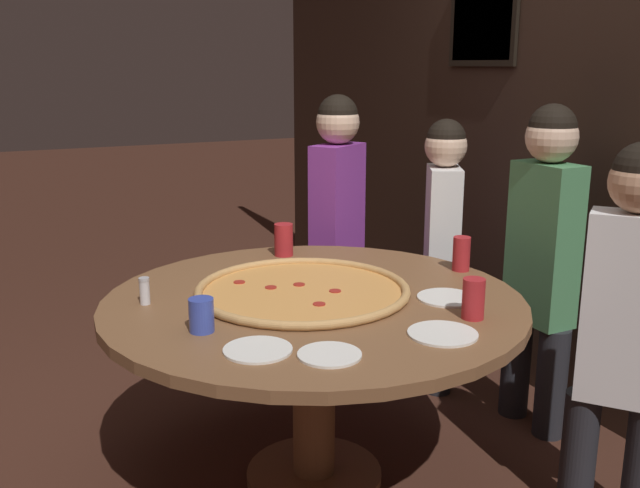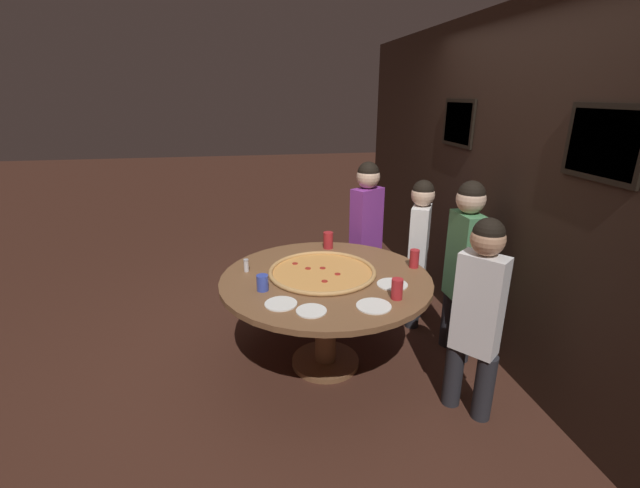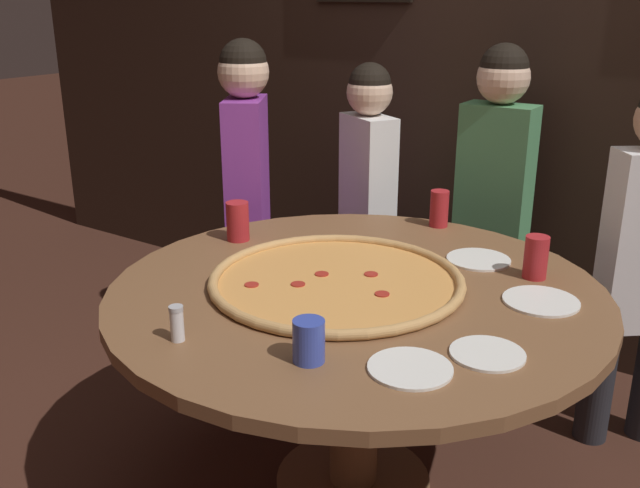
% 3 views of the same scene
% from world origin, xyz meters
% --- Properties ---
extents(ground_plane, '(24.00, 24.00, 0.00)m').
position_xyz_m(ground_plane, '(0.00, 0.00, 0.00)').
color(ground_plane, '#422319').
extents(back_wall, '(6.40, 0.08, 2.60)m').
position_xyz_m(back_wall, '(0.00, 1.36, 1.30)').
color(back_wall, black).
rests_on(back_wall, ground_plane).
extents(dining_table, '(1.53, 1.53, 0.74)m').
position_xyz_m(dining_table, '(0.00, 0.00, 0.60)').
color(dining_table, brown).
rests_on(dining_table, ground_plane).
extents(giant_pizza, '(0.79, 0.79, 0.03)m').
position_xyz_m(giant_pizza, '(-0.06, -0.02, 0.75)').
color(giant_pizza, '#E0994C').
rests_on(giant_pizza, dining_table).
extents(drink_cup_by_shaker, '(0.07, 0.07, 0.14)m').
position_xyz_m(drink_cup_by_shaker, '(-0.06, 0.69, 0.81)').
color(drink_cup_by_shaker, '#B22328').
rests_on(drink_cup_by_shaker, dining_table).
extents(drink_cup_far_left, '(0.07, 0.07, 0.14)m').
position_xyz_m(drink_cup_far_left, '(0.42, 0.39, 0.81)').
color(drink_cup_far_left, '#B22328').
rests_on(drink_cup_far_left, dining_table).
extents(drink_cup_centre_back, '(0.08, 0.08, 0.14)m').
position_xyz_m(drink_cup_centre_back, '(-0.59, 0.13, 0.81)').
color(drink_cup_centre_back, '#B22328').
rests_on(drink_cup_centre_back, dining_table).
extents(drink_cup_front_edge, '(0.08, 0.08, 0.11)m').
position_xyz_m(drink_cup_front_edge, '(0.15, -0.46, 0.79)').
color(drink_cup_front_edge, '#384CB7').
rests_on(drink_cup_front_edge, dining_table).
extents(white_plate_left_side, '(0.21, 0.21, 0.01)m').
position_xyz_m(white_plate_left_side, '(0.22, 0.43, 0.74)').
color(white_plate_left_side, white).
rests_on(white_plate_left_side, dining_table).
extents(white_plate_near_front, '(0.21, 0.21, 0.01)m').
position_xyz_m(white_plate_near_front, '(0.37, -0.36, 0.74)').
color(white_plate_near_front, white).
rests_on(white_plate_near_front, dining_table).
extents(white_plate_beside_cup, '(0.19, 0.19, 0.01)m').
position_xyz_m(white_plate_beside_cup, '(0.50, -0.18, 0.74)').
color(white_plate_beside_cup, white).
rests_on(white_plate_beside_cup, dining_table).
extents(white_plate_far_back, '(0.22, 0.22, 0.01)m').
position_xyz_m(white_plate_far_back, '(0.50, 0.21, 0.74)').
color(white_plate_far_back, white).
rests_on(white_plate_far_back, dining_table).
extents(condiment_shaker, '(0.04, 0.04, 0.10)m').
position_xyz_m(condiment_shaker, '(-0.20, -0.56, 0.79)').
color(condiment_shaker, silver).
rests_on(condiment_shaker, dining_table).
extents(diner_far_right, '(0.33, 0.30, 1.33)m').
position_xyz_m(diner_far_right, '(0.67, 0.82, 0.75)').
color(diner_far_right, '#232328').
rests_on(diner_far_right, ground_plane).
extents(diner_side_left, '(0.30, 0.37, 1.42)m').
position_xyz_m(diner_side_left, '(-0.90, 0.56, 0.81)').
color(diner_side_left, '#232328').
rests_on(diner_side_left, ground_plane).
extents(diner_side_right, '(0.35, 0.21, 1.41)m').
position_xyz_m(diner_side_right, '(0.02, 1.06, 0.80)').
color(diner_side_right, '#232328').
rests_on(diner_side_right, ground_plane).
extents(diner_centre_back, '(0.34, 0.27, 1.32)m').
position_xyz_m(diner_centre_back, '(-0.52, 0.92, 0.75)').
color(diner_centre_back, '#232328').
rests_on(diner_centre_back, ground_plane).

